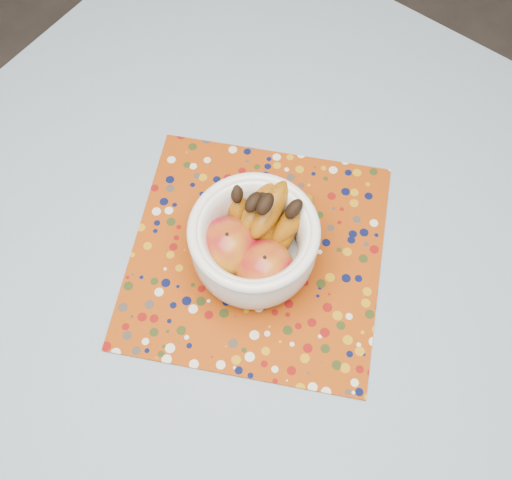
% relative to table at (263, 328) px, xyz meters
% --- Properties ---
extents(table, '(1.20, 1.20, 0.75)m').
position_rel_table_xyz_m(table, '(0.00, 0.00, 0.00)').
color(table, brown).
rests_on(table, ground).
extents(tablecloth, '(1.32, 1.32, 0.01)m').
position_rel_table_xyz_m(tablecloth, '(0.00, 0.00, 0.08)').
color(tablecloth, slate).
rests_on(tablecloth, table).
extents(placemat, '(0.51, 0.51, 0.00)m').
position_rel_table_xyz_m(placemat, '(-0.06, 0.07, 0.09)').
color(placemat, '#8C3307').
rests_on(placemat, tablecloth).
extents(fruit_bowl, '(0.21, 0.20, 0.15)m').
position_rel_table_xyz_m(fruit_bowl, '(-0.06, 0.06, 0.16)').
color(fruit_bowl, white).
rests_on(fruit_bowl, placemat).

